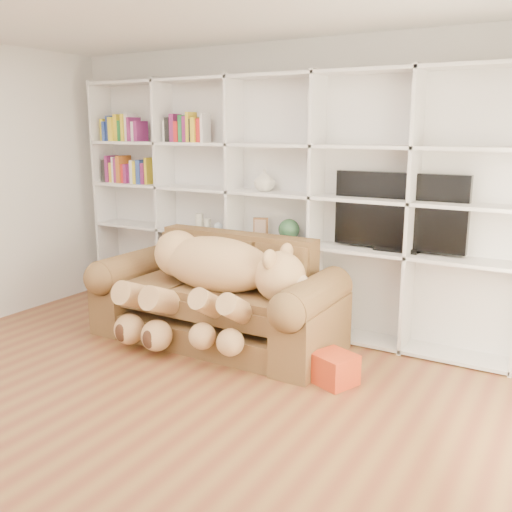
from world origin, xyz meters
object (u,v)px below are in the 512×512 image
Objects in this scene: teddy_bear at (211,276)px; gift_box at (334,369)px; sofa at (218,302)px; tv at (399,213)px.

teddy_bear is 5.51× the size of gift_box.
tv is at bearing 25.90° from sofa.
sofa is at bearing 166.07° from gift_box.
sofa is at bearing -154.10° from tv.
gift_box is at bearing -97.89° from tv.
gift_box is 0.26× the size of tv.
tv is at bearing 82.11° from gift_box.
sofa is 0.36m from teddy_bear.
gift_box is at bearing -6.52° from teddy_bear.
gift_box is 1.48m from tv.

